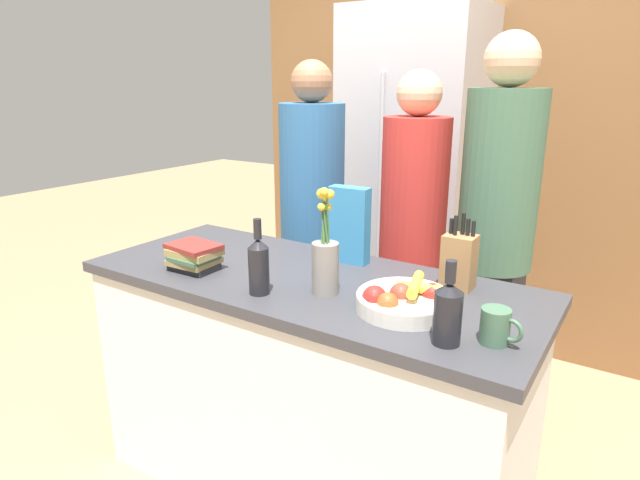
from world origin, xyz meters
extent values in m
cube|color=silver|center=(0.00, 0.00, 0.44)|extent=(1.64, 0.67, 0.88)
cube|color=#38383D|center=(0.00, 0.00, 0.90)|extent=(1.70, 0.70, 0.04)
cube|color=brown|center=(0.00, 1.74, 1.30)|extent=(2.90, 0.12, 2.60)
cube|color=#B7B7BC|center=(-0.19, 1.38, 1.00)|extent=(0.73, 0.60, 2.01)
cylinder|color=#B7B7BC|center=(-0.25, 1.06, 1.11)|extent=(0.02, 0.02, 1.11)
cylinder|color=silver|center=(0.43, -0.08, 0.95)|extent=(0.31, 0.31, 0.05)
torus|color=silver|center=(0.43, -0.08, 0.97)|extent=(0.31, 0.31, 0.02)
sphere|color=red|center=(0.41, -0.08, 0.97)|extent=(0.07, 0.07, 0.07)
sphere|color=red|center=(0.49, -0.03, 0.97)|extent=(0.07, 0.07, 0.07)
sphere|color=#C64C23|center=(0.41, -0.16, 0.97)|extent=(0.07, 0.07, 0.07)
sphere|color=red|center=(0.35, -0.15, 0.97)|extent=(0.08, 0.08, 0.08)
cylinder|color=yellow|center=(0.45, -0.04, 0.99)|extent=(0.14, 0.07, 0.03)
cylinder|color=yellow|center=(0.45, -0.05, 1.00)|extent=(0.08, 0.18, 0.03)
cube|color=olive|center=(0.50, 0.20, 1.02)|extent=(0.11, 0.09, 0.19)
cylinder|color=black|center=(0.46, 0.20, 1.13)|extent=(0.01, 0.01, 0.06)
cylinder|color=black|center=(0.48, 0.19, 1.14)|extent=(0.01, 0.01, 0.08)
cylinder|color=black|center=(0.50, 0.21, 1.15)|extent=(0.01, 0.01, 0.09)
cylinder|color=black|center=(0.52, 0.21, 1.14)|extent=(0.01, 0.01, 0.07)
cylinder|color=black|center=(0.54, 0.21, 1.13)|extent=(0.01, 0.01, 0.06)
cylinder|color=gray|center=(0.14, -0.09, 1.01)|extent=(0.09, 0.09, 0.18)
cylinder|color=#477538|center=(0.15, -0.09, 1.18)|extent=(0.01, 0.02, 0.17)
sphere|color=gold|center=(0.15, -0.09, 1.27)|extent=(0.03, 0.03, 0.03)
cylinder|color=#477538|center=(0.14, -0.09, 1.16)|extent=(0.01, 0.01, 0.12)
sphere|color=gold|center=(0.14, -0.08, 1.22)|extent=(0.03, 0.03, 0.03)
cylinder|color=#477538|center=(0.14, -0.09, 1.18)|extent=(0.01, 0.01, 0.16)
sphere|color=gold|center=(0.14, -0.09, 1.26)|extent=(0.04, 0.04, 0.04)
cylinder|color=#477538|center=(0.13, -0.10, 1.18)|extent=(0.01, 0.02, 0.17)
sphere|color=gold|center=(0.13, -0.10, 1.27)|extent=(0.03, 0.03, 0.03)
cylinder|color=#477538|center=(0.14, -0.10, 1.16)|extent=(0.02, 0.01, 0.12)
sphere|color=gold|center=(0.13, -0.11, 1.22)|extent=(0.03, 0.03, 0.03)
cylinder|color=#477538|center=(0.14, -0.10, 1.19)|extent=(0.02, 0.01, 0.17)
sphere|color=gold|center=(0.14, -0.11, 1.27)|extent=(0.03, 0.03, 0.03)
cube|color=teal|center=(0.04, 0.23, 1.07)|extent=(0.16, 0.07, 0.30)
cylinder|color=#42664C|center=(0.72, -0.15, 0.97)|extent=(0.08, 0.08, 0.10)
torus|color=#42664C|center=(0.77, -0.16, 0.97)|extent=(0.07, 0.02, 0.07)
cube|color=#232328|center=(-0.41, -0.17, 0.93)|extent=(0.18, 0.12, 0.02)
cube|color=#99844C|center=(-0.41, -0.17, 0.96)|extent=(0.17, 0.16, 0.02)
cube|color=#3D6047|center=(-0.40, -0.18, 0.97)|extent=(0.16, 0.14, 0.02)
cube|color=#99844C|center=(-0.40, -0.17, 0.99)|extent=(0.18, 0.14, 0.03)
cube|color=maroon|center=(-0.40, -0.17, 1.02)|extent=(0.21, 0.16, 0.02)
cylinder|color=black|center=(-0.05, -0.22, 1.00)|extent=(0.07, 0.07, 0.16)
cone|color=black|center=(-0.05, -0.22, 1.10)|extent=(0.07, 0.07, 0.03)
cylinder|color=black|center=(-0.05, -0.22, 1.15)|extent=(0.03, 0.03, 0.07)
cylinder|color=black|center=(0.61, -0.22, 1.00)|extent=(0.08, 0.08, 0.15)
cone|color=black|center=(0.61, -0.22, 1.09)|extent=(0.08, 0.08, 0.03)
cylinder|color=black|center=(0.61, -0.22, 1.13)|extent=(0.03, 0.03, 0.06)
cube|color=#383842|center=(-0.42, 0.67, 0.41)|extent=(0.27, 0.20, 0.83)
cylinder|color=#2D6093|center=(-0.42, 0.67, 1.17)|extent=(0.32, 0.32, 0.69)
sphere|color=#996B4C|center=(-0.42, 0.67, 1.61)|extent=(0.20, 0.20, 0.20)
cube|color=#383842|center=(0.13, 0.66, 0.40)|extent=(0.28, 0.24, 0.80)
cylinder|color=red|center=(0.13, 0.66, 1.14)|extent=(0.30, 0.30, 0.67)
sphere|color=#DBAD89|center=(0.13, 0.66, 1.57)|extent=(0.19, 0.19, 0.19)
cube|color=#383842|center=(0.50, 0.66, 0.43)|extent=(0.26, 0.19, 0.87)
cylinder|color=#42664C|center=(0.50, 0.66, 1.23)|extent=(0.31, 0.31, 0.72)
sphere|color=#DBAD89|center=(0.50, 0.66, 1.70)|extent=(0.21, 0.21, 0.21)
camera|label=1|loc=(1.05, -1.52, 1.61)|focal=30.00mm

